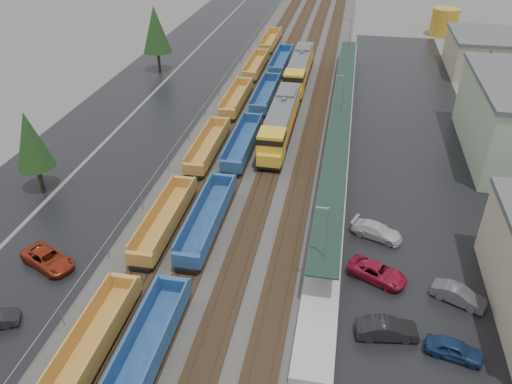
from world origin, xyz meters
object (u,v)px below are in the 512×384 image
locomotive_trail (299,70)px  storage_tank (444,22)px  well_string_blue (228,176)px  parked_car_east_d (455,349)px  well_string_yellow (209,146)px  parked_car_east_a (387,329)px  parked_car_east_c (377,231)px  parked_car_east_e (459,295)px  parked_car_west_c (48,259)px  locomotive_lead (280,123)px  parked_car_east_b (377,272)px

locomotive_trail → storage_tank: bearing=52.8°
well_string_blue → parked_car_east_d: well_string_blue is taller
well_string_yellow → parked_car_east_a: size_ratio=23.58×
well_string_yellow → parked_car_east_c: (20.08, -13.17, -0.41)m
well_string_yellow → storage_tank: (34.99, 62.28, 1.69)m
parked_car_east_d → parked_car_east_e: bearing=1.5°
parked_car_west_c → parked_car_east_e: parked_car_west_c is taller
parked_car_west_c → parked_car_east_d: parked_car_west_c is taller
parked_car_east_d → parked_car_west_c: bearing=96.3°
locomotive_lead → parked_car_west_c: size_ratio=3.79×
locomotive_lead → parked_car_east_b: 27.61m
well_string_yellow → well_string_blue: size_ratio=1.11×
locomotive_trail → parked_car_east_d: locomotive_trail is taller
parked_car_east_a → parked_car_east_b: (-0.61, 6.33, -0.06)m
well_string_yellow → parked_car_east_e: well_string_yellow is taller
locomotive_trail → parked_car_east_d: 55.84m
well_string_yellow → parked_car_east_a: bearing=-50.9°
parked_car_east_a → parked_car_east_d: parked_car_east_a is taller
locomotive_trail → well_string_yellow: bearing=-106.7°
storage_tank → parked_car_east_b: (-14.95, -81.39, -2.11)m
well_string_yellow → parked_car_east_e: (26.41, -20.70, -0.42)m
well_string_blue → locomotive_trail: bearing=83.1°
parked_car_east_d → well_string_blue: bearing=59.6°
parked_car_east_e → locomotive_trail: bearing=45.8°
well_string_blue → parked_car_east_b: 20.34m
parked_car_east_d → well_string_yellow: bearing=56.2°
locomotive_trail → parked_car_east_e: size_ratio=4.72×
locomotive_lead → storage_tank: (26.99, 56.61, 0.39)m
storage_tank → parked_car_east_d: size_ratio=1.39×
parked_car_west_c → parked_car_east_e: 34.84m
parked_car_west_c → locomotive_lead: bearing=-6.1°
parked_car_east_c → parked_car_east_a: bearing=-156.6°
locomotive_trail → storage_tank: storage_tank is taller
parked_car_east_b → locomotive_trail: bearing=39.6°
well_string_blue → parked_car_east_e: bearing=-32.1°
well_string_yellow → locomotive_trail: bearing=73.3°
well_string_yellow → parked_car_east_d: bearing=-46.2°
parked_car_east_c → well_string_blue: bearing=88.5°
well_string_yellow → parked_car_east_d: 36.56m
parked_car_east_a → parked_car_east_e: parked_car_east_a is taller
locomotive_trail → parked_car_east_e: bearing=-68.8°
storage_tank → parked_car_west_c: 95.49m
locomotive_lead → locomotive_trail: 21.00m
well_string_blue → parked_car_east_b: size_ratio=19.26×
well_string_blue → parked_car_east_c: well_string_blue is taller
parked_car_east_c → parked_car_east_e: (6.33, -7.53, -0.00)m
locomotive_trail → well_string_blue: bearing=-96.9°
parked_car_east_e → parked_car_east_c: bearing=64.6°
storage_tank → parked_car_east_d: bearing=-96.2°
locomotive_trail → well_string_yellow: size_ratio=0.19×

